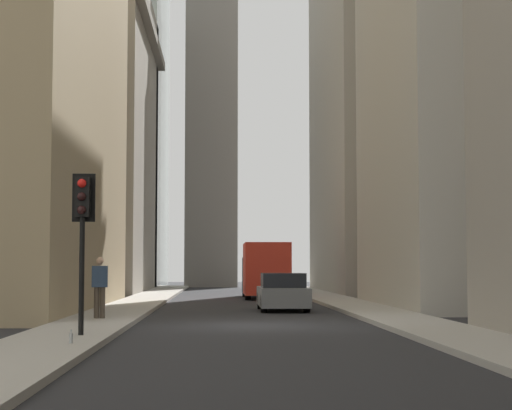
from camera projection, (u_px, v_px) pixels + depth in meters
name	position (u px, v px, depth m)	size (l,w,h in m)	color
ground_plane	(254.00, 325.00, 24.81)	(135.00, 135.00, 0.00)	#262628
sidewalk_right	(95.00, 323.00, 24.63)	(90.00, 2.20, 0.14)	#A8A399
sidewalk_left	(411.00, 322.00, 25.00)	(90.00, 2.20, 0.14)	#A8A399
building_left_far	(401.00, 57.00, 55.80)	(18.04, 10.50, 29.98)	#A8A091
building_right_far	(69.00, 140.00, 55.64)	(17.75, 10.50, 19.37)	gray
church_spire	(212.00, 45.00, 71.89)	(4.61, 4.61, 38.03)	gray
delivery_truck	(265.00, 270.00, 45.49)	(6.46, 2.25, 2.84)	red
hatchback_grey	(283.00, 293.00, 32.88)	(4.30, 1.78, 1.42)	slate
traffic_light_foreground	(82.00, 216.00, 19.66)	(0.43, 0.52, 3.64)	black
pedestrian	(100.00, 285.00, 25.85)	(0.26, 0.44, 1.80)	#473D33
discarded_bottle	(71.00, 338.00, 17.42)	(0.07, 0.07, 0.27)	#999EA3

